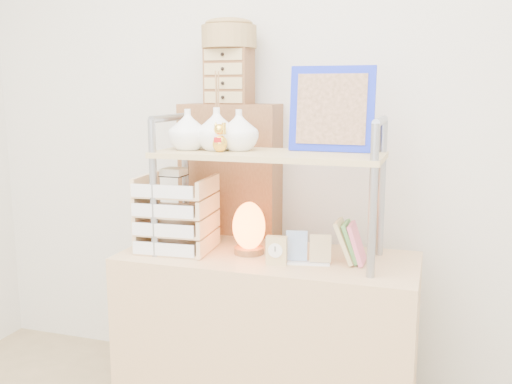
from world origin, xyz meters
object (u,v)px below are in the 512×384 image
Objects in this scene: desk at (267,342)px; letter_tray at (175,218)px; cabinet at (232,244)px; salt_lamp at (249,228)px.

letter_tray is (-0.39, -0.04, 0.51)m from desk.
desk is 0.56m from cabinet.
salt_lamp is at bearing 179.56° from desk.
desk is 0.49m from salt_lamp.
salt_lamp is (0.21, -0.37, 0.18)m from cabinet.
desk is at bearing -0.44° from salt_lamp.
desk is 3.45× the size of letter_tray.
cabinet is 6.26× the size of salt_lamp.
letter_tray is at bearing -172.25° from salt_lamp.
letter_tray is 1.61× the size of salt_lamp.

